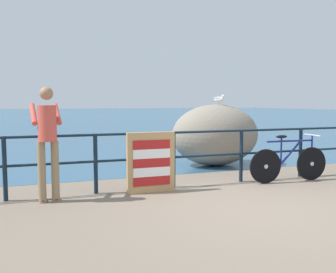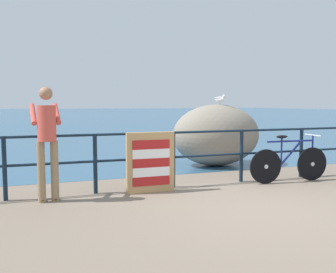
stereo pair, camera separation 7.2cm
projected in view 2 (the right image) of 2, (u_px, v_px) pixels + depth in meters
name	position (u px, v px, depth m)	size (l,w,h in m)	color
ground_plane	(83.00, 127.00, 24.33)	(120.00, 120.00, 0.10)	#756656
sea_surface	(56.00, 114.00, 50.35)	(120.00, 90.00, 0.01)	#2D5675
promenade_railing	(209.00, 151.00, 7.12)	(9.97, 0.07, 1.02)	black
bicycle	(290.00, 162.00, 7.35)	(1.70, 0.48, 0.92)	black
person_at_railing	(47.00, 138.00, 5.85)	(0.47, 0.65, 1.78)	#8C7251
folded_deckchair_stack	(151.00, 162.00, 6.48)	(0.84, 0.10, 1.04)	tan
breakwater_boulder_main	(216.00, 135.00, 9.28)	(2.22, 1.54, 1.49)	gray
seagull	(220.00, 99.00, 9.14)	(0.24, 0.32, 0.23)	gold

